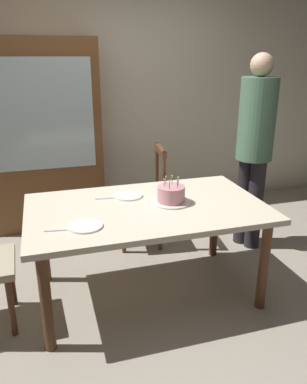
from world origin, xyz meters
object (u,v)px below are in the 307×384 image
(chair_spindle_back, at_px, (142,199))
(person_guest, at_px, (255,142))
(plate_near_celebrant, at_px, (85,226))
(dining_table, at_px, (147,216))
(china_cabinet, at_px, (45,137))
(plate_far_side, at_px, (128,196))
(birthday_cake, at_px, (171,195))

(chair_spindle_back, distance_m, person_guest, 1.15)
(plate_near_celebrant, distance_m, person_guest, 1.79)
(dining_table, relative_size, china_cabinet, 0.88)
(plate_near_celebrant, distance_m, plate_far_side, 0.59)
(birthday_cake, relative_size, plate_near_celebrant, 1.27)
(plate_near_celebrant, xyz_separation_m, china_cabinet, (-0.17, 1.78, 0.22))
(plate_near_celebrant, height_order, person_guest, person_guest)
(person_guest, bearing_deg, plate_near_celebrant, -155.36)
(dining_table, distance_m, china_cabinet, 1.71)
(dining_table, distance_m, person_guest, 1.30)
(dining_table, height_order, china_cabinet, china_cabinet)
(chair_spindle_back, xyz_separation_m, china_cabinet, (-0.82, 0.74, 0.49))
(plate_near_celebrant, distance_m, chair_spindle_back, 1.26)
(plate_far_side, height_order, china_cabinet, china_cabinet)
(dining_table, bearing_deg, chair_spindle_back, 77.34)
(dining_table, height_order, plate_near_celebrant, plate_near_celebrant)
(dining_table, relative_size, birthday_cake, 6.00)
(birthday_cake, relative_size, plate_far_side, 1.27)
(plate_far_side, distance_m, person_guest, 1.29)
(plate_far_side, height_order, person_guest, person_guest)
(dining_table, height_order, person_guest, person_guest)
(plate_near_celebrant, relative_size, china_cabinet, 0.12)
(chair_spindle_back, bearing_deg, plate_near_celebrant, -121.74)
(birthday_cake, bearing_deg, china_cabinet, 117.92)
(plate_far_side, xyz_separation_m, chair_spindle_back, (0.27, 0.59, -0.27))
(birthday_cake, distance_m, plate_near_celebrant, 0.69)
(plate_near_celebrant, xyz_separation_m, plate_far_side, (0.38, 0.45, 0.00))
(china_cabinet, bearing_deg, birthday_cake, -62.08)
(birthday_cake, distance_m, plate_far_side, 0.35)
(dining_table, bearing_deg, china_cabinet, 112.21)
(dining_table, xyz_separation_m, plate_near_celebrant, (-0.46, -0.23, 0.09))
(dining_table, distance_m, chair_spindle_back, 0.86)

